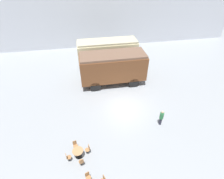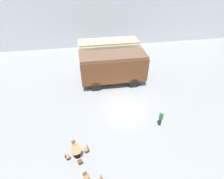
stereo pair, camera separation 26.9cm
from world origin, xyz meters
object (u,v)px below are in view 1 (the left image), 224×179
at_px(cafe_table_mid, 78,152).
at_px(visitor_person, 161,117).
at_px(passenger_coach_vintage, 107,51).
at_px(passenger_coach_wooden, 113,66).

relative_size(cafe_table_mid, visitor_person, 0.50).
xyz_separation_m(passenger_coach_vintage, cafe_table_mid, (-4.26, -13.14, -1.60)).
height_order(passenger_coach_wooden, visitor_person, passenger_coach_wooden).
relative_size(passenger_coach_vintage, passenger_coach_wooden, 1.05).
distance_m(passenger_coach_wooden, visitor_person, 7.89).
bearing_deg(visitor_person, cafe_table_mid, -164.52).
relative_size(passenger_coach_vintage, cafe_table_mid, 9.52).
bearing_deg(visitor_person, passenger_coach_wooden, 112.58).
height_order(passenger_coach_vintage, visitor_person, passenger_coach_vintage).
xyz_separation_m(cafe_table_mid, visitor_person, (7.22, 2.00, 0.27)).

